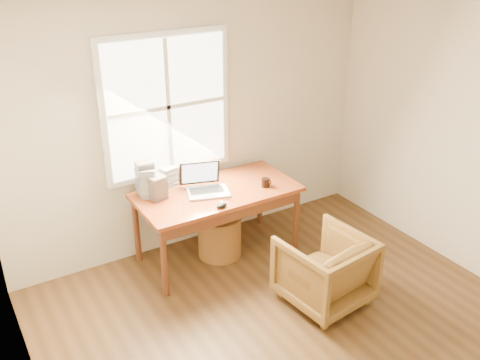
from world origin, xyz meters
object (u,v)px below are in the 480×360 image
Objects in this scene: desk at (217,192)px; coffee_mug at (265,183)px; laptop at (208,179)px; armchair at (325,269)px; wicker_stool at (220,236)px; cd_stack_a at (148,183)px.

desk is 0.49m from coffee_mug.
desk is 0.20m from laptop.
coffee_mug is at bearing -96.22° from armchair.
laptop is at bearing -174.09° from wicker_stool.
desk reaches higher than wicker_stool.
cd_stack_a is (-1.08, 0.41, 0.10)m from coffee_mug.
laptop reaches higher than desk.
armchair is 1.84m from cd_stack_a.
wicker_stool is 0.74m from coffee_mug.
armchair is 1.07m from coffee_mug.
wicker_stool is 1.55× the size of cd_stack_a.
wicker_stool is 0.69m from laptop.
desk is at bearing 25.04° from laptop.
armchair is at bearing -51.63° from cd_stack_a.
armchair is at bearing -97.43° from coffee_mug.
desk is 3.61× the size of wicker_stool.
desk is at bearing 150.78° from coffee_mug.
armchair is (0.46, -1.14, -0.40)m from desk.
armchair is 1.72× the size of laptop.
wicker_stool is (0.02, 0.00, -0.51)m from desk.
wicker_stool is at bearing 149.80° from coffee_mug.
desk is 5.58× the size of cd_stack_a.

